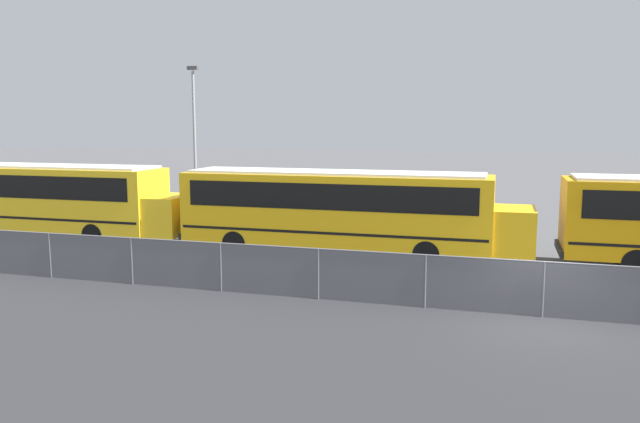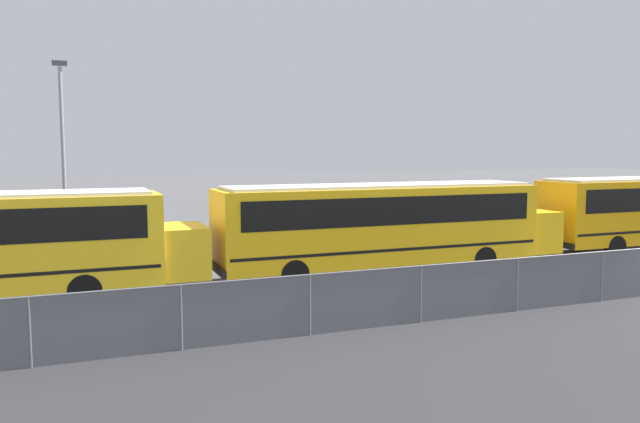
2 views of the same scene
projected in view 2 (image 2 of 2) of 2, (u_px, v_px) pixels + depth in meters
school_bus_3 at (387, 221)px, 22.42m from camera, size 13.34×2.55×3.24m
light_pole at (63, 149)px, 26.60m from camera, size 0.60×0.24×8.20m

